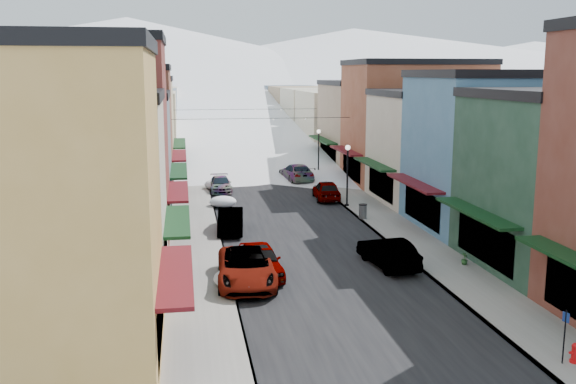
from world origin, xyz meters
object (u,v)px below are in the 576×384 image
object	(u,v)px
car_green_sedan	(388,252)
trash_can	(363,211)
car_dark_hatch	(231,221)
streetlamp_near	(347,168)
car_white_suv	(247,267)
car_silver_sedan	(260,260)
fire_hydrant	(575,354)

from	to	relation	value
car_green_sedan	trash_can	world-z (taller)	car_green_sedan
car_dark_hatch	streetlamp_near	size ratio (longest dim) A/B	0.98
car_white_suv	car_dark_hatch	world-z (taller)	car_white_suv
streetlamp_near	car_green_sedan	bearing A→B (deg)	-96.30
car_silver_sedan	trash_can	bearing A→B (deg)	48.58
car_green_sedan	streetlamp_near	xyz separation A→B (m)	(1.70, 15.39, 2.34)
car_white_suv	car_dark_hatch	xyz separation A→B (m)	(0.00, 10.61, -0.08)
car_silver_sedan	car_dark_hatch	world-z (taller)	car_silver_sedan
car_green_sedan	streetlamp_near	bearing A→B (deg)	-104.07
car_white_suv	car_silver_sedan	bearing A→B (deg)	59.63
car_green_sedan	fire_hydrant	xyz separation A→B (m)	(2.82, -12.59, -0.31)
car_green_sedan	streetlamp_near	size ratio (longest dim) A/B	1.02
car_dark_hatch	car_green_sedan	world-z (taller)	car_green_sedan
trash_can	car_green_sedan	bearing A→B (deg)	-98.86
car_dark_hatch	fire_hydrant	world-z (taller)	car_dark_hatch
fire_hydrant	streetlamp_near	world-z (taller)	streetlamp_near
car_white_suv	fire_hydrant	bearing A→B (deg)	-42.33
car_white_suv	fire_hydrant	distance (m)	15.25
car_green_sedan	trash_can	distance (m)	11.04
fire_hydrant	trash_can	size ratio (longest dim) A/B	0.72
fire_hydrant	trash_can	world-z (taller)	trash_can
streetlamp_near	car_silver_sedan	bearing A→B (deg)	-118.78
car_white_suv	car_silver_sedan	world-z (taller)	car_white_suv
car_dark_hatch	fire_hydrant	distance (m)	24.03
car_green_sedan	trash_can	xyz separation A→B (m)	(1.70, 10.91, -0.12)
car_dark_hatch	trash_can	bearing A→B (deg)	16.81
car_silver_sedan	streetlamp_near	bearing A→B (deg)	57.25
car_white_suv	streetlamp_near	bearing A→B (deg)	64.40
fire_hydrant	car_white_suv	bearing A→B (deg)	134.12
trash_can	streetlamp_near	world-z (taller)	streetlamp_near
car_dark_hatch	car_green_sedan	distance (m)	11.89
car_white_suv	trash_can	bearing A→B (deg)	56.43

